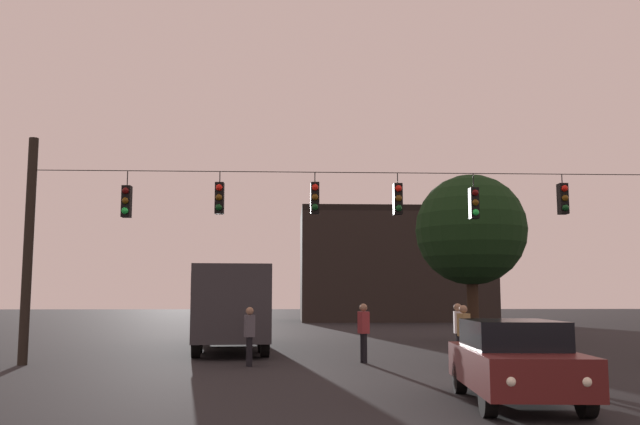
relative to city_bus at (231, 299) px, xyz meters
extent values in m
plane|color=black|center=(3.98, 4.92, -1.87)|extent=(168.00, 168.00, 0.00)
cylinder|color=black|center=(-5.44, -6.36, 1.49)|extent=(0.28, 0.28, 6.71)
cylinder|color=black|center=(3.98, -6.36, 3.87)|extent=(18.84, 0.02, 0.02)
cylinder|color=black|center=(-2.61, -6.36, 3.63)|extent=(0.03, 0.03, 0.45)
cube|color=black|center=(-2.61, -6.36, 2.93)|extent=(0.26, 0.32, 0.95)
sphere|color=#510A0A|center=(-2.61, -6.54, 3.23)|extent=(0.20, 0.20, 0.20)
sphere|color=#5B3D0C|center=(-2.61, -6.54, 2.93)|extent=(0.20, 0.20, 0.20)
sphere|color=#1EE04C|center=(-2.61, -6.54, 2.63)|extent=(0.20, 0.20, 0.20)
cylinder|color=black|center=(0.15, -6.36, 3.69)|extent=(0.03, 0.03, 0.33)
cube|color=black|center=(0.15, -6.36, 3.05)|extent=(0.26, 0.32, 0.95)
sphere|color=red|center=(0.15, -6.54, 3.35)|extent=(0.20, 0.20, 0.20)
sphere|color=#5B3D0C|center=(0.15, -6.54, 3.05)|extent=(0.20, 0.20, 0.20)
sphere|color=#0C4219|center=(0.15, -6.54, 2.75)|extent=(0.20, 0.20, 0.20)
cylinder|color=black|center=(3.03, -6.36, 3.70)|extent=(0.03, 0.03, 0.31)
cube|color=black|center=(3.03, -6.36, 3.07)|extent=(0.26, 0.32, 0.95)
sphere|color=red|center=(3.03, -6.54, 3.37)|extent=(0.20, 0.20, 0.20)
sphere|color=#5B3D0C|center=(3.03, -6.54, 3.07)|extent=(0.20, 0.20, 0.20)
sphere|color=#0C4219|center=(3.03, -6.54, 2.77)|extent=(0.20, 0.20, 0.20)
cylinder|color=black|center=(5.56, -6.36, 3.69)|extent=(0.03, 0.03, 0.32)
cube|color=black|center=(5.56, -6.36, 3.06)|extent=(0.26, 0.32, 0.95)
sphere|color=red|center=(5.56, -6.54, 3.36)|extent=(0.20, 0.20, 0.20)
sphere|color=#5B3D0C|center=(5.56, -6.54, 3.06)|extent=(0.20, 0.20, 0.20)
sphere|color=#0C4219|center=(5.56, -6.54, 2.76)|extent=(0.20, 0.20, 0.20)
cylinder|color=black|center=(7.91, -6.36, 3.64)|extent=(0.03, 0.03, 0.44)
cube|color=black|center=(7.91, -6.36, 2.94)|extent=(0.26, 0.32, 0.95)
sphere|color=#510A0A|center=(7.91, -6.54, 3.24)|extent=(0.20, 0.20, 0.20)
sphere|color=#5B3D0C|center=(7.91, -6.54, 2.94)|extent=(0.20, 0.20, 0.20)
sphere|color=#1EE04C|center=(7.91, -6.54, 2.64)|extent=(0.20, 0.20, 0.20)
cylinder|color=black|center=(10.68, -6.36, 3.71)|extent=(0.03, 0.03, 0.29)
cube|color=black|center=(10.68, -6.36, 3.09)|extent=(0.26, 0.32, 0.95)
sphere|color=red|center=(10.68, -6.54, 3.39)|extent=(0.20, 0.20, 0.20)
sphere|color=#5B3D0C|center=(10.68, -6.54, 3.09)|extent=(0.20, 0.20, 0.20)
sphere|color=#0C4219|center=(10.68, -6.54, 2.79)|extent=(0.20, 0.20, 0.20)
cube|color=#2D2D33|center=(0.00, 0.01, -0.12)|extent=(3.47, 11.18, 2.50)
cube|color=black|center=(0.00, 0.01, 0.49)|extent=(3.45, 10.53, 0.70)
cylinder|color=black|center=(-1.46, 3.85, -1.37)|extent=(0.37, 1.02, 1.00)
cylinder|color=black|center=(0.75, 4.05, -1.37)|extent=(0.37, 1.02, 1.00)
cylinder|color=black|center=(-0.91, -2.28, -1.37)|extent=(0.37, 1.02, 1.00)
cylinder|color=black|center=(1.30, -2.08, -1.37)|extent=(0.37, 1.02, 1.00)
cylinder|color=black|center=(-0.73, -4.25, -1.37)|extent=(0.37, 1.02, 1.00)
cylinder|color=black|center=(1.48, -4.06, -1.37)|extent=(0.37, 1.02, 1.00)
cube|color=beige|center=(-0.29, 3.29, 0.49)|extent=(2.62, 1.03, 0.56)
cube|color=beige|center=(0.24, -2.73, 0.49)|extent=(2.62, 1.03, 0.56)
cube|color=#511919|center=(6.44, -14.24, -1.21)|extent=(2.14, 4.43, 0.68)
cube|color=black|center=(6.45, -14.09, -0.61)|extent=(1.77, 2.44, 0.52)
cylinder|color=black|center=(7.11, -15.72, -1.55)|extent=(0.27, 0.66, 0.64)
cylinder|color=black|center=(5.54, -15.59, -1.55)|extent=(0.27, 0.66, 0.64)
cylinder|color=black|center=(7.34, -12.89, -1.55)|extent=(0.27, 0.66, 0.64)
cylinder|color=black|center=(5.77, -12.76, -1.55)|extent=(0.27, 0.66, 0.64)
sphere|color=white|center=(6.84, -16.38, -1.21)|extent=(0.18, 0.18, 0.18)
sphere|color=white|center=(5.70, -16.29, -1.21)|extent=(0.18, 0.18, 0.18)
cylinder|color=black|center=(7.35, -6.31, -1.43)|extent=(0.14, 0.14, 0.87)
cylinder|color=black|center=(7.37, -6.15, -1.43)|extent=(0.14, 0.14, 0.87)
cube|color=silver|center=(7.36, -6.23, -0.66)|extent=(0.28, 0.39, 0.66)
sphere|color=#8C6B51|center=(7.36, -6.23, -0.22)|extent=(0.24, 0.24, 0.24)
cylinder|color=black|center=(4.48, -6.08, -1.43)|extent=(0.14, 0.14, 0.87)
cylinder|color=black|center=(4.53, -6.23, -1.43)|extent=(0.14, 0.14, 0.87)
cube|color=maroon|center=(4.51, -6.15, -0.67)|extent=(0.34, 0.42, 0.65)
sphere|color=#8C6B51|center=(4.51, -6.15, -0.22)|extent=(0.24, 0.24, 0.24)
cylinder|color=black|center=(7.22, -7.62, -1.44)|extent=(0.14, 0.14, 0.86)
cylinder|color=black|center=(7.18, -7.46, -1.44)|extent=(0.14, 0.14, 0.86)
cube|color=#997F4C|center=(7.20, -7.54, -0.69)|extent=(0.32, 0.41, 0.64)
sphere|color=#8C6B51|center=(7.20, -7.54, -0.25)|extent=(0.23, 0.23, 0.23)
cylinder|color=black|center=(1.17, -7.14, -1.45)|extent=(0.14, 0.14, 0.83)
cylinder|color=black|center=(1.12, -6.99, -1.45)|extent=(0.14, 0.14, 0.83)
cube|color=#4C4C56|center=(1.15, -7.06, -0.73)|extent=(0.34, 0.42, 0.62)
sphere|color=#8C6B51|center=(1.15, -7.06, -0.31)|extent=(0.22, 0.22, 0.22)
cube|color=black|center=(10.97, 31.16, 2.50)|extent=(15.49, 9.69, 8.72)
cube|color=black|center=(10.97, 31.16, 7.11)|extent=(15.49, 9.69, 0.50)
cylinder|color=#2D2116|center=(10.37, 3.31, -0.25)|extent=(0.51, 0.51, 3.23)
sphere|color=black|center=(10.37, 3.31, 3.09)|extent=(4.95, 4.95, 4.95)
camera|label=1|loc=(2.29, -26.98, 0.08)|focal=38.62mm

